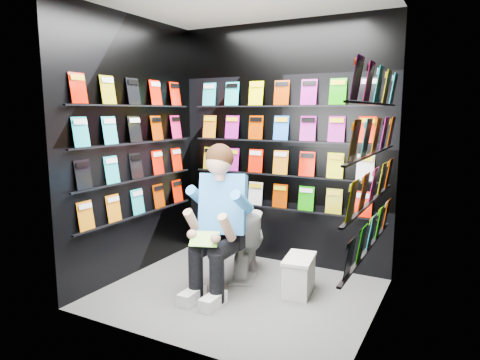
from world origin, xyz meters
The scene contains 13 objects.
floor centered at (0.00, 0.00, 0.00)m, with size 2.40×2.40×0.00m, color slate.
wall_back centered at (0.00, 1.00, 1.30)m, with size 2.40×0.04×2.60m, color black.
wall_front centered at (0.00, -1.00, 1.30)m, with size 2.40×0.04×2.60m, color black.
wall_left centered at (-1.20, 0.00, 1.30)m, with size 0.04×2.00×2.60m, color black.
wall_right centered at (1.20, 0.00, 1.30)m, with size 0.04×2.00×2.60m, color black.
comics_back centered at (0.00, 0.97, 1.31)m, with size 2.10×0.06×1.37m, color #F91600, non-canonical shape.
comics_left centered at (-1.17, 0.00, 1.31)m, with size 0.06×1.70×1.37m, color #F91600, non-canonical shape.
comics_right centered at (1.17, 0.00, 1.31)m, with size 0.06×1.70×1.37m, color #F91600, non-canonical shape.
toilet centered at (-0.17, 0.43, 0.37)m, with size 0.42×0.75×0.73m, color white.
longbox centered at (0.49, 0.29, 0.16)m, with size 0.23×0.42×0.31m, color silver.
longbox_lid centered at (0.49, 0.29, 0.33)m, with size 0.25×0.44×0.03m, color silver.
reader centered at (-0.17, 0.05, 0.80)m, with size 0.57×0.83×1.53m, color #2B75C5, non-canonical shape.
held_comic centered at (-0.17, -0.30, 0.58)m, with size 0.24×0.01×0.17m, color green.
Camera 1 is at (1.78, -3.29, 1.67)m, focal length 32.00 mm.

